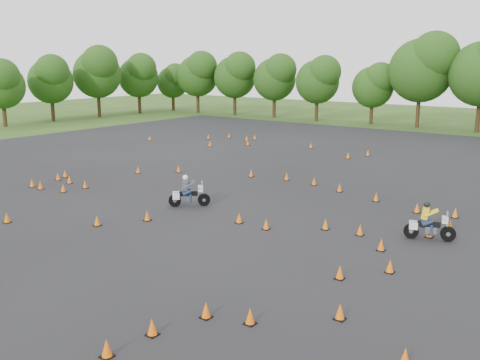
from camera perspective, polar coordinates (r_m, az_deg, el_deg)
name	(u,v)px	position (r m, az deg, el deg)	size (l,w,h in m)	color
ground	(187,222)	(24.14, -5.70, -4.44)	(140.00, 140.00, 0.00)	#2D5119
asphalt_pad	(262,195)	(28.68, 2.39, -1.63)	(62.00, 62.00, 0.00)	black
traffic_cones	(255,190)	(28.97, 1.62, -1.03)	(36.70, 32.65, 0.45)	orange
rider_grey	(189,190)	(26.47, -5.44, -1.12)	(2.06, 0.63, 1.59)	#494C52
rider_yellow	(430,221)	(22.73, 19.64, -4.17)	(2.01, 0.62, 1.55)	yellow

